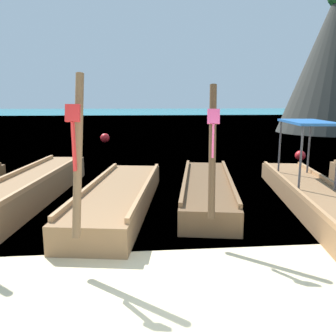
{
  "coord_description": "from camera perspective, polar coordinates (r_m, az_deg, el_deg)",
  "views": [
    {
      "loc": [
        -0.68,
        -3.44,
        2.43
      ],
      "look_at": [
        0.0,
        3.83,
        1.0
      ],
      "focal_mm": 36.38,
      "sensor_mm": 36.0,
      "label": 1
    }
  ],
  "objects": [
    {
      "name": "mooring_buoy_near",
      "position": [
        20.92,
        -10.52,
        4.96
      ],
      "size": [
        0.55,
        0.55,
        0.55
      ],
      "color": "red",
      "rests_on": "sea_water"
    },
    {
      "name": "mooring_buoy_far",
      "position": [
        15.25,
        21.28,
        1.94
      ],
      "size": [
        0.42,
        0.42,
        0.42
      ],
      "color": "red",
      "rests_on": "sea_water"
    },
    {
      "name": "longtail_boat_pink_ribbon",
      "position": [
        8.61,
        6.55,
        -3.54
      ],
      "size": [
        2.07,
        5.47,
        2.73
      ],
      "color": "brown",
      "rests_on": "ground"
    },
    {
      "name": "sea_water",
      "position": [
        65.32,
        -4.77,
        8.88
      ],
      "size": [
        120.0,
        120.0,
        0.0
      ],
      "primitive_type": "plane",
      "color": "#147A89",
      "rests_on": "ground"
    },
    {
      "name": "longtail_boat_red_ribbon",
      "position": [
        7.95,
        -8.14,
        -4.78
      ],
      "size": [
        2.16,
        5.74,
        2.85
      ],
      "color": "olive",
      "rests_on": "ground"
    },
    {
      "name": "longtail_boat_turquoise_ribbon",
      "position": [
        8.62,
        23.19,
        -4.1
      ],
      "size": [
        2.24,
        6.96,
        2.31
      ],
      "color": "olive",
      "rests_on": "ground"
    },
    {
      "name": "ground",
      "position": [
        4.26,
        5.21,
        -23.74
      ],
      "size": [
        120.0,
        120.0,
        0.0
      ],
      "primitive_type": "plane",
      "color": "beige"
    },
    {
      "name": "longtail_boat_green_ribbon",
      "position": [
        9.16,
        -21.58,
        -2.96
      ],
      "size": [
        1.65,
        6.09,
        2.62
      ],
      "color": "olive",
      "rests_on": "ground"
    }
  ]
}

